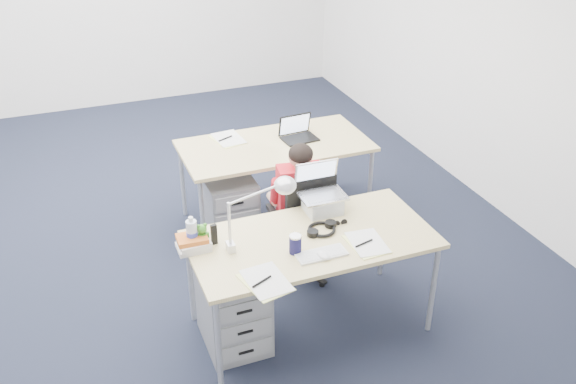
{
  "coord_description": "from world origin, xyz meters",
  "views": [
    {
      "loc": [
        -0.67,
        -4.55,
        3.03
      ],
      "look_at": [
        0.75,
        -0.91,
        0.85
      ],
      "focal_mm": 40.0,
      "sensor_mm": 36.0,
      "label": 1
    }
  ],
  "objects_px": {
    "desk_far": "(275,149)",
    "can_koozie": "(295,244)",
    "water_bottle": "(192,233)",
    "bear_figurine": "(203,235)",
    "cordless_phone": "(214,234)",
    "silver_laptop": "(323,190)",
    "computer_mouse": "(323,255)",
    "drawer_pedestal_far": "(229,207)",
    "book_stack": "(193,243)",
    "desk_near": "(311,243)",
    "wireless_keyboard": "(321,254)",
    "far_cup": "(304,126)",
    "sunglasses": "(340,223)",
    "drawer_pedestal_near": "(233,308)",
    "dark_laptop": "(300,128)",
    "office_chair": "(302,244)",
    "seated_person": "(296,202)",
    "desk_lamp": "(251,214)",
    "headphones": "(322,228)"
  },
  "relations": [
    {
      "from": "drawer_pedestal_near",
      "to": "can_koozie",
      "type": "distance_m",
      "value": 0.66
    },
    {
      "from": "desk_far",
      "to": "can_koozie",
      "type": "distance_m",
      "value": 1.63
    },
    {
      "from": "computer_mouse",
      "to": "dark_laptop",
      "type": "height_order",
      "value": "dark_laptop"
    },
    {
      "from": "water_bottle",
      "to": "sunglasses",
      "type": "relative_size",
      "value": 2.25
    },
    {
      "from": "silver_laptop",
      "to": "computer_mouse",
      "type": "distance_m",
      "value": 0.59
    },
    {
      "from": "bear_figurine",
      "to": "far_cup",
      "type": "height_order",
      "value": "bear_figurine"
    },
    {
      "from": "drawer_pedestal_far",
      "to": "bear_figurine",
      "type": "bearing_deg",
      "value": -113.19
    },
    {
      "from": "water_bottle",
      "to": "far_cup",
      "type": "xyz_separation_m",
      "value": [
        1.37,
        1.46,
        -0.07
      ]
    },
    {
      "from": "desk_far",
      "to": "water_bottle",
      "type": "relative_size",
      "value": 7.02
    },
    {
      "from": "wireless_keyboard",
      "to": "cordless_phone",
      "type": "xyz_separation_m",
      "value": [
        -0.59,
        0.37,
        0.06
      ]
    },
    {
      "from": "desk_near",
      "to": "bear_figurine",
      "type": "xyz_separation_m",
      "value": [
        -0.68,
        0.16,
        0.13
      ]
    },
    {
      "from": "book_stack",
      "to": "cordless_phone",
      "type": "relative_size",
      "value": 1.44
    },
    {
      "from": "drawer_pedestal_far",
      "to": "water_bottle",
      "type": "relative_size",
      "value": 2.41
    },
    {
      "from": "bear_figurine",
      "to": "water_bottle",
      "type": "bearing_deg",
      "value": 175.03
    },
    {
      "from": "book_stack",
      "to": "sunglasses",
      "type": "distance_m",
      "value": 1.0
    },
    {
      "from": "office_chair",
      "to": "computer_mouse",
      "type": "xyz_separation_m",
      "value": [
        -0.21,
        -0.84,
        0.49
      ]
    },
    {
      "from": "wireless_keyboard",
      "to": "computer_mouse",
      "type": "relative_size",
      "value": 3.16
    },
    {
      "from": "drawer_pedestal_far",
      "to": "dark_laptop",
      "type": "xyz_separation_m",
      "value": [
        0.69,
        0.12,
        0.56
      ]
    },
    {
      "from": "silver_laptop",
      "to": "computer_mouse",
      "type": "xyz_separation_m",
      "value": [
        -0.23,
        -0.52,
        -0.15
      ]
    },
    {
      "from": "seated_person",
      "to": "headphones",
      "type": "relative_size",
      "value": 4.48
    },
    {
      "from": "drawer_pedestal_far",
      "to": "book_stack",
      "type": "distance_m",
      "value": 1.4
    },
    {
      "from": "silver_laptop",
      "to": "far_cup",
      "type": "relative_size",
      "value": 3.79
    },
    {
      "from": "desk_far",
      "to": "wireless_keyboard",
      "type": "relative_size",
      "value": 4.97
    },
    {
      "from": "can_koozie",
      "to": "far_cup",
      "type": "distance_m",
      "value": 1.91
    },
    {
      "from": "wireless_keyboard",
      "to": "computer_mouse",
      "type": "height_order",
      "value": "computer_mouse"
    },
    {
      "from": "silver_laptop",
      "to": "wireless_keyboard",
      "type": "relative_size",
      "value": 1.04
    },
    {
      "from": "drawer_pedestal_far",
      "to": "desk_lamp",
      "type": "xyz_separation_m",
      "value": [
        -0.21,
        -1.28,
        0.69
      ]
    },
    {
      "from": "desk_far",
      "to": "water_bottle",
      "type": "height_order",
      "value": "water_bottle"
    },
    {
      "from": "cordless_phone",
      "to": "far_cup",
      "type": "bearing_deg",
      "value": 41.94
    },
    {
      "from": "silver_laptop",
      "to": "dark_laptop",
      "type": "relative_size",
      "value": 1.13
    },
    {
      "from": "drawer_pedestal_far",
      "to": "can_koozie",
      "type": "bearing_deg",
      "value": -89.19
    },
    {
      "from": "desk_near",
      "to": "can_koozie",
      "type": "xyz_separation_m",
      "value": [
        -0.16,
        -0.12,
        0.11
      ]
    },
    {
      "from": "sunglasses",
      "to": "dark_laptop",
      "type": "relative_size",
      "value": 0.34
    },
    {
      "from": "drawer_pedestal_far",
      "to": "can_koozie",
      "type": "relative_size",
      "value": 4.29
    },
    {
      "from": "seated_person",
      "to": "can_koozie",
      "type": "xyz_separation_m",
      "value": [
        -0.36,
        -0.88,
        0.25
      ]
    },
    {
      "from": "desk_near",
      "to": "book_stack",
      "type": "bearing_deg",
      "value": 168.78
    },
    {
      "from": "silver_laptop",
      "to": "water_bottle",
      "type": "relative_size",
      "value": 1.46
    },
    {
      "from": "far_cup",
      "to": "silver_laptop",
      "type": "bearing_deg",
      "value": -107.29
    },
    {
      "from": "silver_laptop",
      "to": "sunglasses",
      "type": "distance_m",
      "value": 0.26
    },
    {
      "from": "can_koozie",
      "to": "bear_figurine",
      "type": "bearing_deg",
      "value": 151.42
    },
    {
      "from": "desk_near",
      "to": "water_bottle",
      "type": "bearing_deg",
      "value": 167.75
    },
    {
      "from": "desk_far",
      "to": "silver_laptop",
      "type": "xyz_separation_m",
      "value": [
        -0.08,
        -1.17,
        0.21
      ]
    },
    {
      "from": "desk_near",
      "to": "wireless_keyboard",
      "type": "distance_m",
      "value": 0.22
    },
    {
      "from": "drawer_pedestal_near",
      "to": "book_stack",
      "type": "bearing_deg",
      "value": 150.84
    },
    {
      "from": "desk_near",
      "to": "silver_laptop",
      "type": "distance_m",
      "value": 0.41
    },
    {
      "from": "office_chair",
      "to": "far_cup",
      "type": "relative_size",
      "value": 10.49
    },
    {
      "from": "desk_far",
      "to": "office_chair",
      "type": "xyz_separation_m",
      "value": [
        -0.1,
        -0.85,
        -0.42
      ]
    },
    {
      "from": "desk_far",
      "to": "cordless_phone",
      "type": "bearing_deg",
      "value": -124.66
    },
    {
      "from": "wireless_keyboard",
      "to": "far_cup",
      "type": "bearing_deg",
      "value": 70.47
    },
    {
      "from": "bear_figurine",
      "to": "cordless_phone",
      "type": "height_order",
      "value": "bear_figurine"
    }
  ]
}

